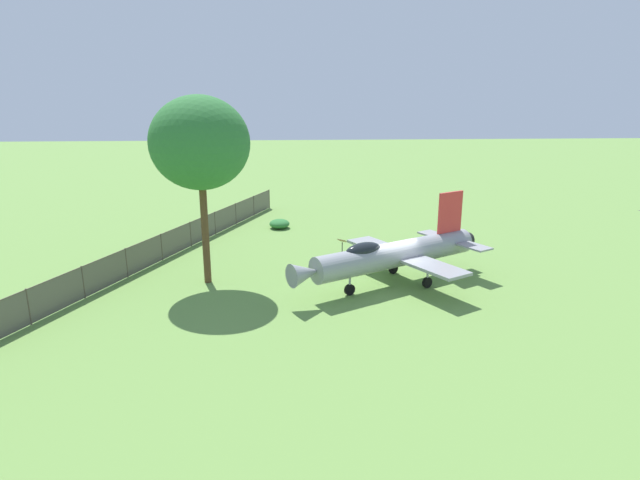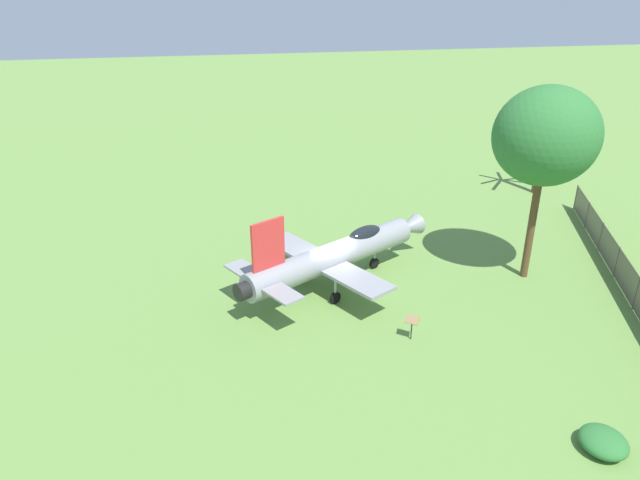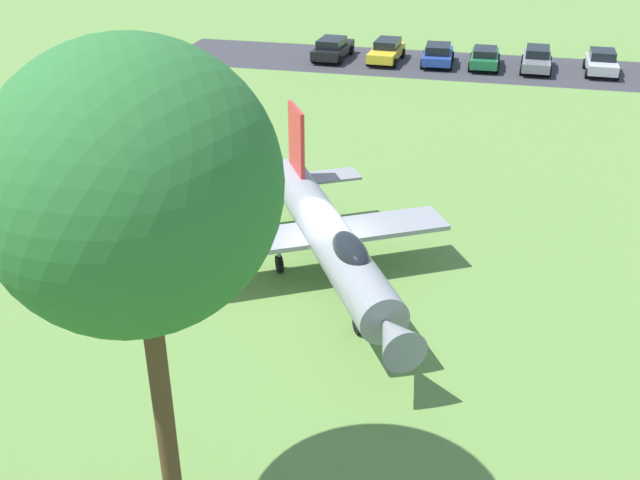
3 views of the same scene
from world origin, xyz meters
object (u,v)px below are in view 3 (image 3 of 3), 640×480
at_px(info_plaque, 142,275).
at_px(display_jet, 331,238).
at_px(shade_tree, 135,188).
at_px(parked_car_black, 333,48).
at_px(parked_car_gray, 537,59).
at_px(parked_car_green, 485,57).
at_px(parked_car_blue, 438,54).
at_px(parked_car_silver, 602,62).
at_px(parked_car_yellow, 387,50).

bearing_deg(info_plaque, display_jet, -69.97).
height_order(shade_tree, parked_car_black, shade_tree).
xyz_separation_m(parked_car_gray, parked_car_black, (-0.05, 13.89, 0.02)).
bearing_deg(parked_car_gray, parked_car_green, -84.55).
relative_size(shade_tree, info_plaque, 8.93).
xyz_separation_m(parked_car_green, parked_car_blue, (0.02, 3.14, 0.03)).
bearing_deg(display_jet, parked_car_gray, 137.15).
xyz_separation_m(info_plaque, parked_car_gray, (32.47, -13.21, -0.10)).
bearing_deg(parked_car_green, parked_car_black, 89.98).
bearing_deg(parked_car_blue, info_plaque, 166.81).
height_order(info_plaque, parked_car_silver, parked_car_silver).
bearing_deg(info_plaque, parked_car_black, 1.20).
distance_m(parked_car_blue, parked_car_black, 7.36).
distance_m(parked_car_silver, parked_car_green, 7.50).
relative_size(parked_car_green, parked_car_blue, 1.02).
bearing_deg(parked_car_yellow, parked_car_gray, 93.15).
bearing_deg(parked_car_blue, parked_car_green, -91.87).
relative_size(display_jet, parked_car_yellow, 2.49).
bearing_deg(parked_car_green, display_jet, 172.71).
height_order(display_jet, parked_car_blue, display_jet).
bearing_deg(parked_car_green, shade_tree, 173.00).
xyz_separation_m(parked_car_silver, parked_car_yellow, (0.17, 14.19, -0.01)).
height_order(display_jet, parked_car_green, display_jet).
distance_m(parked_car_yellow, parked_car_black, 3.80).
relative_size(parked_car_green, parked_car_yellow, 0.93).
height_order(info_plaque, parked_car_gray, parked_car_gray).
bearing_deg(info_plaque, parked_car_silver, -28.12).
bearing_deg(display_jet, parked_car_blue, 149.18).
relative_size(parked_car_green, parked_car_black, 0.89).
distance_m(parked_car_blue, parked_car_yellow, 3.56).
bearing_deg(parked_car_black, display_jet, -164.20).
height_order(shade_tree, parked_car_blue, shade_tree).
distance_m(display_jet, parked_car_yellow, 30.62).
distance_m(parked_car_green, parked_car_black, 10.50).
xyz_separation_m(shade_tree, parked_car_blue, (40.42, -2.18, -6.95)).
xyz_separation_m(info_plaque, parked_car_green, (32.32, -9.82, -0.13)).
relative_size(shade_tree, parked_car_green, 2.35).
bearing_deg(parked_car_yellow, parked_car_blue, 89.96).
height_order(display_jet, parked_car_gray, display_jet).
bearing_deg(parked_car_blue, shade_tree, 175.39).
bearing_deg(info_plaque, parked_car_green, -16.90).
relative_size(display_jet, parked_car_green, 2.69).
bearing_deg(parked_car_black, parked_car_silver, -86.06).
bearing_deg(parked_car_green, parked_car_silver, -88.83).
bearing_deg(parked_car_gray, parked_car_black, -86.86).
distance_m(info_plaque, parked_car_blue, 33.02).
height_order(display_jet, parked_car_silver, display_jet).
distance_m(parked_car_green, parked_car_blue, 3.14).
distance_m(display_jet, parked_car_black, 31.02).
height_order(info_plaque, parked_car_blue, parked_car_blue).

